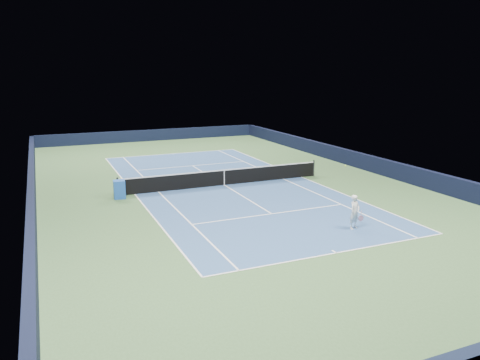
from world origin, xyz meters
name	(u,v)px	position (x,y,z in m)	size (l,w,h in m)	color
ground	(224,185)	(0.00, 0.00, 0.00)	(40.00, 40.00, 0.00)	#395B32
wall_far	(151,135)	(0.00, 19.82, 0.55)	(22.00, 0.35, 1.10)	black
wall_right	(368,163)	(10.82, 0.00, 0.55)	(0.35, 40.00, 1.10)	black
wall_left	(32,195)	(-10.82, 0.00, 0.55)	(0.35, 40.00, 1.10)	black
court_surface	(224,185)	(0.00, 0.00, 0.00)	(10.97, 23.77, 0.01)	#2D4E7F
baseline_far	(173,154)	(0.00, 11.88, 0.01)	(10.97, 0.08, 0.00)	white
baseline_near	(336,253)	(0.00, -11.88, 0.01)	(10.97, 0.08, 0.00)	white
sideline_doubles_right	(301,177)	(5.49, 0.00, 0.01)	(0.08, 23.77, 0.00)	white
sideline_doubles_left	(135,194)	(-5.49, 0.00, 0.01)	(0.08, 23.77, 0.00)	white
sideline_singles_right	(283,179)	(4.12, 0.00, 0.01)	(0.08, 23.77, 0.00)	white
sideline_singles_left	(158,192)	(-4.12, 0.00, 0.01)	(0.08, 23.77, 0.00)	white
service_line_far	(192,166)	(0.00, 6.40, 0.01)	(8.23, 0.08, 0.00)	white
service_line_near	(272,214)	(0.00, -6.40, 0.01)	(8.23, 0.08, 0.00)	white
center_service_line	(224,185)	(0.00, 0.00, 0.01)	(0.08, 12.80, 0.00)	white
center_mark_far	(173,154)	(0.00, 11.73, 0.01)	(0.08, 0.30, 0.00)	white
center_mark_near	(334,252)	(0.00, -11.73, 0.01)	(0.08, 0.30, 0.00)	white
tennis_net	(224,177)	(0.00, 0.00, 0.50)	(12.90, 0.10, 1.07)	black
sponsor_cube	(119,189)	(-6.40, -0.52, 0.51)	(0.67, 0.61, 1.01)	#1E52B4
tennis_player	(355,212)	(2.38, -9.80, 0.78)	(0.78, 1.30, 2.70)	white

